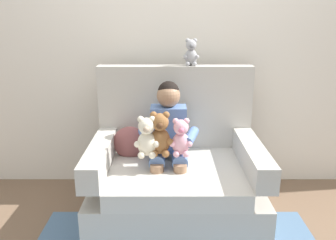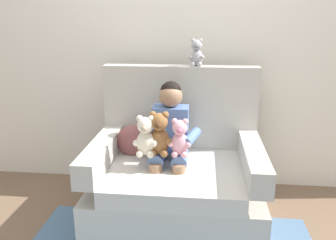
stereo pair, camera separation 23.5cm
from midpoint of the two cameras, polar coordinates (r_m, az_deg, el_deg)
name	(u,v)px [view 1 (the left image)]	position (r m, az deg, el deg)	size (l,w,h in m)	color
ground_plane	(175,217)	(2.73, -1.40, -15.71)	(8.00, 8.00, 0.00)	brown
back_wall	(174,36)	(2.98, -1.29, 13.66)	(6.00, 0.10, 2.60)	silver
armchair	(175,174)	(2.62, -1.43, -8.95)	(1.21, 0.92, 1.09)	#BCB7AD
seated_child	(168,133)	(2.51, -2.68, -2.24)	(0.45, 0.39, 0.82)	#597AB7
plush_brown	(159,135)	(2.36, -4.27, -2.52)	(0.18, 0.15, 0.31)	brown
plush_pink	(180,138)	(2.35, -0.81, -3.05)	(0.16, 0.13, 0.27)	#EAA8BC
plush_cream	(146,138)	(2.34, -6.47, -2.99)	(0.17, 0.14, 0.29)	silver
plush_grey_on_backrest	(191,53)	(2.70, 1.19, 10.93)	(0.12, 0.10, 0.21)	#9E9EA3
throw_pillow	(130,143)	(2.67, -8.83, -3.79)	(0.26, 0.12, 0.26)	#8C4C4C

